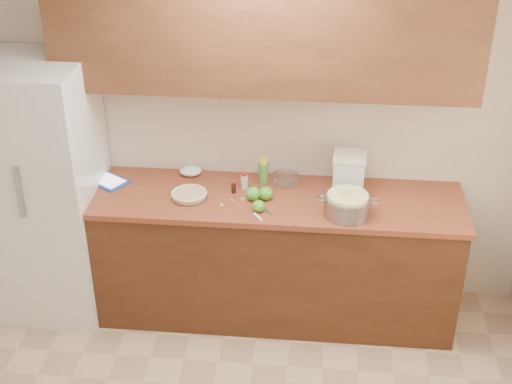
# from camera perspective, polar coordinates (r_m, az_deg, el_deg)

# --- Properties ---
(room_shell) EXTENTS (3.60, 3.60, 3.60)m
(room_shell) POSITION_cam_1_polar(r_m,az_deg,el_deg) (3.21, -1.95, -7.60)
(room_shell) COLOR tan
(room_shell) RESTS_ON ground
(counter_run) EXTENTS (2.64, 0.68, 0.92)m
(counter_run) POSITION_cam_1_polar(r_m,az_deg,el_deg) (4.89, 0.39, -5.02)
(counter_run) COLOR #4A2814
(counter_run) RESTS_ON ground
(upper_cabinets) EXTENTS (2.60, 0.34, 0.70)m
(upper_cabinets) POSITION_cam_1_polar(r_m,az_deg,el_deg) (4.37, 0.65, 12.46)
(upper_cabinets) COLOR brown
(upper_cabinets) RESTS_ON room_shell
(fridge) EXTENTS (0.70, 0.70, 1.80)m
(fridge) POSITION_cam_1_polar(r_m,az_deg,el_deg) (4.94, -16.49, 0.06)
(fridge) COLOR silver
(fridge) RESTS_ON ground
(pie) EXTENTS (0.25, 0.25, 0.04)m
(pie) POSITION_cam_1_polar(r_m,az_deg,el_deg) (4.64, -5.37, -0.22)
(pie) COLOR silver
(pie) RESTS_ON counter_run
(colander) EXTENTS (0.39, 0.29, 0.15)m
(colander) POSITION_cam_1_polar(r_m,az_deg,el_deg) (4.44, 7.31, -1.04)
(colander) COLOR gray
(colander) RESTS_ON counter_run
(flour_canister) EXTENTS (0.23, 0.23, 0.26)m
(flour_canister) POSITION_cam_1_polar(r_m,az_deg,el_deg) (4.69, 7.45, 1.56)
(flour_canister) COLOR silver
(flour_canister) RESTS_ON counter_run
(tablet) EXTENTS (0.30, 0.28, 0.02)m
(tablet) POSITION_cam_1_polar(r_m,az_deg,el_deg) (4.90, -11.67, 0.82)
(tablet) COLOR #2343A9
(tablet) RESTS_ON counter_run
(paring_knife) EXTENTS (0.13, 0.17, 0.02)m
(paring_knife) POSITION_cam_1_polar(r_m,az_deg,el_deg) (4.41, 0.29, -1.96)
(paring_knife) COLOR gray
(paring_knife) RESTS_ON counter_run
(lemon_bottle) EXTENTS (0.07, 0.07, 0.18)m
(lemon_bottle) POSITION_cam_1_polar(r_m,az_deg,el_deg) (4.76, 0.60, 1.66)
(lemon_bottle) COLOR #4C8C38
(lemon_bottle) RESTS_ON counter_run
(cinnamon_shaker) EXTENTS (0.05, 0.05, 0.11)m
(cinnamon_shaker) POSITION_cam_1_polar(r_m,az_deg,el_deg) (4.71, -0.94, 0.92)
(cinnamon_shaker) COLOR beige
(cinnamon_shaker) RESTS_ON counter_run
(vanilla_bottle) EXTENTS (0.03, 0.03, 0.09)m
(vanilla_bottle) POSITION_cam_1_polar(r_m,az_deg,el_deg) (4.67, -1.80, 0.41)
(vanilla_bottle) COLOR black
(vanilla_bottle) RESTS_ON counter_run
(mixing_bowl) EXTENTS (0.18, 0.18, 0.07)m
(mixing_bowl) POSITION_cam_1_polar(r_m,az_deg,el_deg) (4.78, 2.38, 1.10)
(mixing_bowl) COLOR silver
(mixing_bowl) RESTS_ON counter_run
(paper_towel) EXTENTS (0.15, 0.13, 0.06)m
(paper_towel) POSITION_cam_1_polar(r_m,az_deg,el_deg) (4.91, -5.27, 1.69)
(paper_towel) COLOR white
(paper_towel) RESTS_ON counter_run
(apple_left) EXTENTS (0.09, 0.09, 0.10)m
(apple_left) POSITION_cam_1_polar(r_m,az_deg,el_deg) (4.58, -0.24, -0.13)
(apple_left) COLOR green
(apple_left) RESTS_ON counter_run
(apple_center) EXTENTS (0.09, 0.09, 0.10)m
(apple_center) POSITION_cam_1_polar(r_m,az_deg,el_deg) (4.59, 0.78, -0.10)
(apple_center) COLOR green
(apple_center) RESTS_ON counter_run
(apple_front) EXTENTS (0.08, 0.08, 0.09)m
(apple_front) POSITION_cam_1_polar(r_m,az_deg,el_deg) (4.46, 0.21, -1.13)
(apple_front) COLOR green
(apple_front) RESTS_ON counter_run
(peel_a) EXTENTS (0.03, 0.02, 0.00)m
(peel_a) POSITION_cam_1_polar(r_m,az_deg,el_deg) (4.60, -1.94, -0.66)
(peel_a) COLOR #8DB457
(peel_a) RESTS_ON counter_run
(peel_b) EXTENTS (0.03, 0.04, 0.00)m
(peel_b) POSITION_cam_1_polar(r_m,az_deg,el_deg) (4.61, -1.09, -0.54)
(peel_b) COLOR #8DB457
(peel_b) RESTS_ON counter_run
(peel_c) EXTENTS (0.02, 0.04, 0.00)m
(peel_c) POSITION_cam_1_polar(r_m,az_deg,el_deg) (4.55, -2.75, -1.03)
(peel_c) COLOR #8DB457
(peel_c) RESTS_ON counter_run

